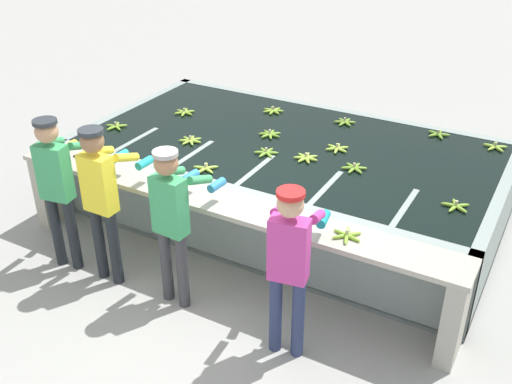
# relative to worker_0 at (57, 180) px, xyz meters

# --- Properties ---
(ground_plane) EXTENTS (80.00, 80.00, 0.00)m
(ground_plane) POSITION_rel_worker_0_xyz_m (1.53, 0.35, -1.01)
(ground_plane) COLOR #999993
(ground_plane) RESTS_ON ground
(wash_tank) EXTENTS (4.86, 2.66, 0.92)m
(wash_tank) POSITION_rel_worker_0_xyz_m (1.53, 2.11, -0.56)
(wash_tank) COLOR gray
(wash_tank) RESTS_ON ground
(work_ledge) EXTENTS (4.86, 0.45, 0.92)m
(work_ledge) POSITION_rel_worker_0_xyz_m (1.53, 0.57, -0.35)
(work_ledge) COLOR #A8A393
(work_ledge) RESTS_ON ground
(worker_0) EXTENTS (0.48, 0.74, 1.66)m
(worker_0) POSITION_rel_worker_0_xyz_m (0.00, 0.00, 0.00)
(worker_0) COLOR #1E2328
(worker_0) RESTS_ON ground
(worker_1) EXTENTS (0.41, 0.72, 1.67)m
(worker_1) POSITION_rel_worker_0_xyz_m (0.56, 0.03, 0.01)
(worker_1) COLOR #1E2328
(worker_1) RESTS_ON ground
(worker_2) EXTENTS (0.44, 0.73, 1.62)m
(worker_2) POSITION_rel_worker_0_xyz_m (1.36, 0.07, -0.03)
(worker_2) COLOR #38383D
(worker_2) RESTS_ON ground
(worker_3) EXTENTS (0.48, 0.74, 1.61)m
(worker_3) POSITION_rel_worker_0_xyz_m (2.60, -0.02, -0.04)
(worker_3) COLOR navy
(worker_3) RESTS_ON ground
(banana_bunch_floating_0) EXTENTS (0.27, 0.28, 0.08)m
(banana_bunch_floating_0) POSITION_rel_worker_0_xyz_m (3.57, 1.54, -0.07)
(banana_bunch_floating_0) COLOR #7FAD33
(banana_bunch_floating_0) RESTS_ON wash_tank
(banana_bunch_floating_1) EXTENTS (0.28, 0.27, 0.08)m
(banana_bunch_floating_1) POSITION_rel_worker_0_xyz_m (1.07, 1.06, -0.07)
(banana_bunch_floating_1) COLOR #9EC642
(banana_bunch_floating_1) RESTS_ON wash_tank
(banana_bunch_floating_2) EXTENTS (0.28, 0.28, 0.08)m
(banana_bunch_floating_2) POSITION_rel_worker_0_xyz_m (0.90, 2.90, -0.07)
(banana_bunch_floating_2) COLOR #8CB738
(banana_bunch_floating_2) RESTS_ON wash_tank
(banana_bunch_floating_3) EXTENTS (0.28, 0.27, 0.08)m
(banana_bunch_floating_3) POSITION_rel_worker_0_xyz_m (-0.08, 2.29, -0.07)
(banana_bunch_floating_3) COLOR #8CB738
(banana_bunch_floating_3) RESTS_ON wash_tank
(banana_bunch_floating_4) EXTENTS (0.28, 0.28, 0.08)m
(banana_bunch_floating_4) POSITION_rel_worker_0_xyz_m (1.23, 2.19, -0.07)
(banana_bunch_floating_4) COLOR #75A333
(banana_bunch_floating_4) RESTS_ON wash_tank
(banana_bunch_floating_5) EXTENTS (0.27, 0.28, 0.08)m
(banana_bunch_floating_5) POSITION_rel_worker_0_xyz_m (3.65, 3.13, -0.07)
(banana_bunch_floating_5) COLOR #9EC642
(banana_bunch_floating_5) RESTS_ON wash_tank
(banana_bunch_floating_6) EXTENTS (0.28, 0.28, 0.08)m
(banana_bunch_floating_6) POSITION_rel_worker_0_xyz_m (0.51, 1.58, -0.07)
(banana_bunch_floating_6) COLOR #93BC3D
(banana_bunch_floating_6) RESTS_ON wash_tank
(banana_bunch_floating_7) EXTENTS (0.27, 0.28, 0.08)m
(banana_bunch_floating_7) POSITION_rel_worker_0_xyz_m (1.87, 2.99, -0.07)
(banana_bunch_floating_7) COLOR #75A333
(banana_bunch_floating_7) RESTS_ON wash_tank
(banana_bunch_floating_8) EXTENTS (0.28, 0.27, 0.08)m
(banana_bunch_floating_8) POSITION_rel_worker_0_xyz_m (2.99, 3.18, -0.07)
(banana_bunch_floating_8) COLOR #75A333
(banana_bunch_floating_8) RESTS_ON wash_tank
(banana_bunch_floating_9) EXTENTS (0.27, 0.28, 0.08)m
(banana_bunch_floating_9) POSITION_rel_worker_0_xyz_m (2.44, 1.83, -0.07)
(banana_bunch_floating_9) COLOR #75A333
(banana_bunch_floating_9) RESTS_ON wash_tank
(banana_bunch_floating_10) EXTENTS (0.28, 0.28, 0.08)m
(banana_bunch_floating_10) POSITION_rel_worker_0_xyz_m (2.09, 2.21, -0.07)
(banana_bunch_floating_10) COLOR #9EC642
(banana_bunch_floating_10) RESTS_ON wash_tank
(banana_bunch_floating_11) EXTENTS (0.27, 0.28, 0.08)m
(banana_bunch_floating_11) POSITION_rel_worker_0_xyz_m (1.44, 1.72, -0.07)
(banana_bunch_floating_11) COLOR #75A333
(banana_bunch_floating_11) RESTS_ON wash_tank
(banana_bunch_floating_12) EXTENTS (0.27, 0.27, 0.08)m
(banana_bunch_floating_12) POSITION_rel_worker_0_xyz_m (-0.54, 1.48, -0.07)
(banana_bunch_floating_12) COLOR #7FAD33
(banana_bunch_floating_12) RESTS_ON wash_tank
(banana_bunch_floating_13) EXTENTS (0.27, 0.28, 0.08)m
(banana_bunch_floating_13) POSITION_rel_worker_0_xyz_m (1.89, 1.81, -0.07)
(banana_bunch_floating_13) COLOR #9EC642
(banana_bunch_floating_13) RESTS_ON wash_tank
(banana_bunch_ledge_0) EXTENTS (0.28, 0.28, 0.08)m
(banana_bunch_ledge_0) POSITION_rel_worker_0_xyz_m (2.86, 0.56, -0.07)
(banana_bunch_ledge_0) COLOR #7FAD33
(banana_bunch_ledge_0) RESTS_ON work_ledge
(banana_bunch_ledge_1) EXTENTS (0.27, 0.28, 0.08)m
(banana_bunch_ledge_1) POSITION_rel_worker_0_xyz_m (2.24, 0.59, -0.07)
(banana_bunch_ledge_1) COLOR #75A333
(banana_bunch_ledge_1) RESTS_ON work_ledge
(knife_0) EXTENTS (0.35, 0.11, 0.02)m
(knife_0) POSITION_rel_worker_0_xyz_m (-0.27, 0.59, -0.08)
(knife_0) COLOR silver
(knife_0) RESTS_ON work_ledge
(knife_1) EXTENTS (0.25, 0.28, 0.02)m
(knife_1) POSITION_rel_worker_0_xyz_m (1.07, 0.55, -0.08)
(knife_1) COLOR silver
(knife_1) RESTS_ON work_ledge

